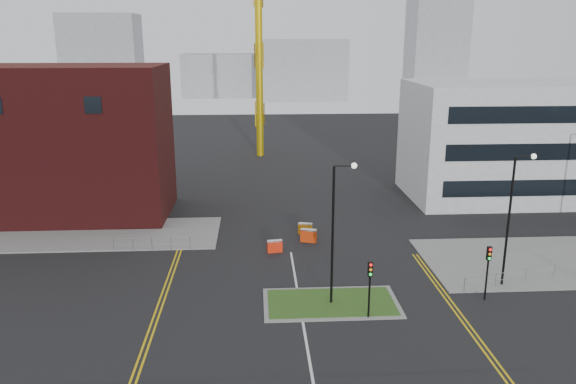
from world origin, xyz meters
name	(u,v)px	position (x,y,z in m)	size (l,w,h in m)	color
ground	(312,378)	(0.00, 0.00, 0.00)	(200.00, 200.00, 0.00)	black
pavement_left	(54,235)	(-20.00, 22.00, 0.06)	(28.00, 8.00, 0.12)	slate
island_kerb	(331,303)	(2.00, 8.00, 0.04)	(8.60, 4.60, 0.08)	slate
grass_island	(331,303)	(2.00, 8.00, 0.06)	(8.00, 4.00, 0.12)	#254517
brick_building	(35,144)	(-22.97, 28.00, 6.85)	(24.20, 10.07, 14.24)	#4B1213
office_block	(530,140)	(26.01, 31.97, 6.00)	(25.00, 12.20, 12.00)	#B6BABC
streetlamp_island	(336,223)	(2.22, 8.00, 5.41)	(1.46, 0.36, 9.18)	black
streetlamp_right_near	(513,210)	(14.22, 10.00, 5.41)	(1.46, 0.36, 9.18)	black
traffic_light_island	(370,279)	(4.00, 5.98, 2.57)	(0.28, 0.33, 3.65)	black
traffic_light_right	(488,263)	(12.00, 7.98, 2.57)	(0.28, 0.33, 3.65)	black
railing_left	(152,242)	(-11.00, 18.00, 0.74)	(6.05, 0.05, 1.10)	gray
centre_line	(309,356)	(0.00, 2.00, 0.01)	(0.15, 30.00, 0.01)	silver
yellow_left_a	(162,294)	(-9.00, 10.00, 0.01)	(0.12, 24.00, 0.01)	gold
yellow_left_b	(166,294)	(-8.70, 10.00, 0.01)	(0.12, 24.00, 0.01)	gold
yellow_right_a	(457,315)	(9.50, 6.00, 0.01)	(0.12, 20.00, 0.01)	gold
yellow_right_b	(462,315)	(9.80, 6.00, 0.01)	(0.12, 20.00, 0.01)	gold
skyline_a	(103,60)	(-40.00, 120.00, 11.00)	(18.00, 12.00, 22.00)	gray
skyline_b	(301,70)	(10.00, 130.00, 8.00)	(24.00, 12.00, 16.00)	gray
skyline_c	(436,47)	(45.00, 125.00, 14.00)	(14.00, 12.00, 28.00)	gray
skyline_d	(236,75)	(-8.00, 140.00, 6.00)	(30.00, 12.00, 12.00)	gray
barrier_left	(275,246)	(-1.27, 17.12, 0.54)	(1.22, 0.58, 0.99)	red
barrier_mid	(309,235)	(1.61, 19.27, 0.60)	(1.38, 0.81, 1.11)	red
barrier_right	(305,228)	(1.50, 21.19, 0.54)	(1.24, 0.71, 0.99)	#CC780B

